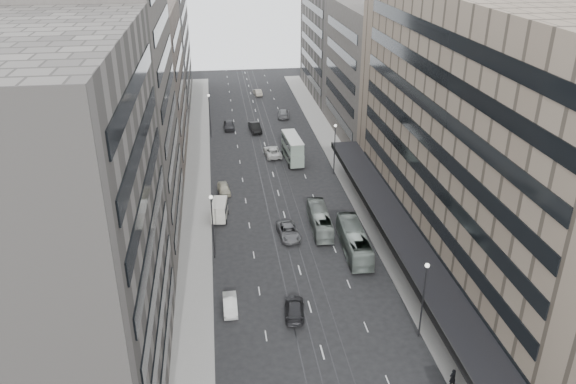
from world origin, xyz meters
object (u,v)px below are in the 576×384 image
panel_van (220,210)px  double_decker (293,148)px  bus_far (320,220)px  sedan_1 (230,304)px  sedan_2 (289,232)px  bus_near (354,241)px  pedestrian (453,378)px

panel_van → double_decker: bearing=63.7°
bus_far → double_decker: 23.70m
sedan_1 → sedan_2: sedan_2 is taller
bus_near → bus_far: bearing=-61.3°
bus_far → sedan_1: bus_far is taller
double_decker → panel_van: (-12.67, -19.22, -0.95)m
pedestrian → double_decker: bearing=-96.7°
bus_near → sedan_2: size_ratio=2.06×
bus_near → sedan_2: 8.79m
panel_van → sedan_2: (8.61, -5.94, -0.72)m
sedan_2 → sedan_1: bearing=-123.2°
bus_far → pedestrian: bearing=103.9°
panel_van → sedan_2: panel_van is taller
sedan_1 → double_decker: bearing=72.3°
sedan_1 → pedestrian: bearing=-36.6°
sedan_2 → pedestrian: bearing=-73.2°
sedan_1 → sedan_2: 16.37m
double_decker → bus_near: bearing=-87.3°
double_decker → sedan_2: size_ratio=1.56×
bus_far → pedestrian: bus_far is taller
bus_far → panel_van: 13.68m
double_decker → sedan_2: bearing=-102.8°
bus_far → sedan_2: bearing=21.0°
bus_near → double_decker: (-3.33, 29.84, 0.88)m
pedestrian → sedan_2: bearing=-82.9°
double_decker → sedan_1: size_ratio=2.04×
bus_near → double_decker: 30.03m
bus_far → bus_near: bearing=118.6°
pedestrian → panel_van: bearing=-74.0°
double_decker → sedan_1: (-12.11, -39.42, -1.74)m
panel_van → sedan_2: size_ratio=0.83×
bus_far → sedan_1: size_ratio=2.34×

